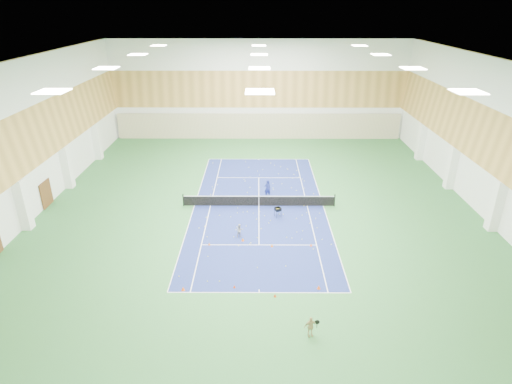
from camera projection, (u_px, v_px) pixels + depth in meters
ground at (259, 206)px, 36.33m from camera, size 40.00×40.00×0.00m
room_shell at (259, 138)px, 33.89m from camera, size 36.00×40.00×12.00m
wood_cladding at (259, 113)px, 33.08m from camera, size 36.00×40.00×8.00m
ceiling_light_grid at (259, 61)px, 31.49m from camera, size 21.40×25.40×0.06m
court_surface at (259, 206)px, 36.33m from camera, size 10.97×23.77×0.01m
tennis_balls_scatter at (259, 206)px, 36.31m from camera, size 10.57×22.77×0.07m
tennis_net at (259, 200)px, 36.11m from camera, size 12.80×0.10×1.10m
back_curtain at (259, 126)px, 53.73m from camera, size 35.40×0.16×3.20m
door_left_b at (46, 194)px, 35.96m from camera, size 0.08×1.80×2.20m
coach at (268, 188)px, 37.76m from camera, size 0.70×0.59×1.62m
child_court at (240, 231)px, 31.32m from camera, size 0.65×0.61×1.06m
child_apron at (310, 327)px, 21.96m from camera, size 0.75×0.46×1.18m
ball_cart at (278, 212)px, 34.34m from camera, size 0.63×0.63×0.82m
cone_svc_a at (209, 244)px, 30.44m from camera, size 0.18×0.18×0.20m
cone_svc_b at (243, 239)px, 30.95m from camera, size 0.23×0.23×0.25m
cone_svc_c at (272, 245)px, 30.23m from camera, size 0.20×0.20×0.22m
cone_svc_d at (311, 245)px, 30.31m from camera, size 0.18×0.18×0.20m
cone_base_a at (183, 289)px, 25.63m from camera, size 0.23×0.23×0.25m
cone_base_b at (234, 286)px, 25.87m from camera, size 0.17×0.17×0.19m
cone_base_c at (275, 295)px, 25.08m from camera, size 0.18×0.18×0.20m
cone_base_d at (319, 287)px, 25.76m from camera, size 0.23×0.23×0.25m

